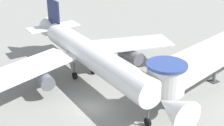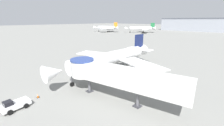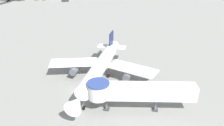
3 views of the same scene
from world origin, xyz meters
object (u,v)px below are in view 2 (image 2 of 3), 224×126
at_px(background_jet_green_tail, 141,28).
at_px(background_jet_orange_tail, 107,28).
at_px(pushback_tug_white, 14,105).
at_px(traffic_cone_near_nose, 38,96).
at_px(main_airplane, 112,58).
at_px(traffic_cone_starboard_wing, 144,85).
at_px(jet_bridge, 113,75).

bearing_deg(background_jet_green_tail, background_jet_orange_tail, -103.45).
distance_m(pushback_tug_white, traffic_cone_near_nose, 3.76).
distance_m(main_airplane, pushback_tug_white, 21.32).
bearing_deg(pushback_tug_white, traffic_cone_starboard_wing, 58.08).
bearing_deg(traffic_cone_starboard_wing, background_jet_orange_tail, 138.82).
relative_size(main_airplane, background_jet_green_tail, 1.08).
height_order(main_airplane, background_jet_orange_tail, background_jet_orange_tail).
bearing_deg(main_airplane, traffic_cone_starboard_wing, -10.24).
relative_size(background_jet_green_tail, background_jet_orange_tail, 0.94).
relative_size(main_airplane, traffic_cone_starboard_wing, 38.81).
relative_size(pushback_tug_white, traffic_cone_near_nose, 5.65).
xyz_separation_m(main_airplane, pushback_tug_white, (0.86, -21.10, -2.90)).
bearing_deg(traffic_cone_starboard_wing, traffic_cone_near_nose, -123.46).
distance_m(main_airplane, traffic_cone_starboard_wing, 10.83).
relative_size(jet_bridge, background_jet_green_tail, 0.71).
relative_size(main_airplane, jet_bridge, 1.52).
height_order(pushback_tug_white, background_jet_green_tail, background_jet_green_tail).
distance_m(jet_bridge, traffic_cone_near_nose, 13.06).
relative_size(traffic_cone_near_nose, traffic_cone_starboard_wing, 0.90).
bearing_deg(background_jet_green_tail, traffic_cone_starboard_wing, -8.97).
bearing_deg(background_jet_orange_tail, traffic_cone_starboard_wing, 27.45).
distance_m(pushback_tug_white, background_jet_orange_tail, 144.67).
relative_size(traffic_cone_starboard_wing, background_jet_orange_tail, 0.03).
height_order(jet_bridge, background_jet_orange_tail, background_jet_orange_tail).
xyz_separation_m(jet_bridge, traffic_cone_starboard_wing, (1.14, 7.34, -3.80)).
height_order(traffic_cone_near_nose, background_jet_orange_tail, background_jet_orange_tail).
distance_m(background_jet_green_tail, background_jet_orange_tail, 36.13).
relative_size(main_airplane, pushback_tug_white, 7.60).
xyz_separation_m(jet_bridge, background_jet_orange_tail, (-102.30, 97.83, 0.21)).
relative_size(traffic_cone_near_nose, background_jet_green_tail, 0.03).
bearing_deg(background_jet_green_tail, traffic_cone_near_nose, -16.18).
xyz_separation_m(main_airplane, traffic_cone_near_nose, (-0.23, -17.53, -3.29)).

